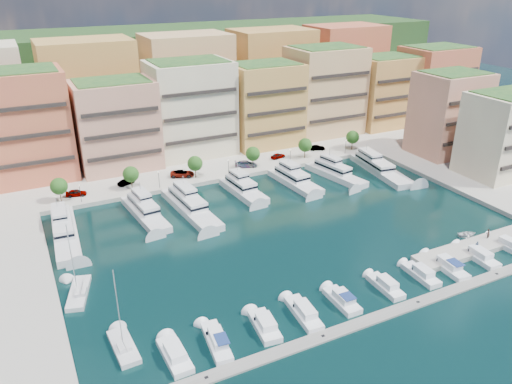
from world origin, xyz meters
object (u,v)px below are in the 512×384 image
cruiser_0 (175,356)px  cruiser_5 (386,286)px  tree_0 (59,186)px  cruiser_6 (421,275)px  car_1 (126,182)px  car_3 (246,164)px  car_4 (278,156)px  tree_3 (253,154)px  tender_3 (488,232)px  lamppost_2 (228,165)px  cruiser_8 (478,256)px  yacht_4 (294,180)px  tender_2 (468,234)px  lamppost_4 (346,144)px  lamppost_0 (80,191)px  car_0 (76,193)px  cruiser_2 (265,326)px  tree_5 (353,137)px  cruiser_1 (217,342)px  cruiser_4 (342,301)px  lamppost_3 (290,154)px  tree_2 (195,163)px  yacht_5 (334,172)px  cruiser_7 (447,266)px  car_5 (317,148)px  yacht_1 (144,211)px  sailboat_1 (79,294)px  yacht_6 (378,167)px  cruiser_9 (508,246)px  yacht_0 (65,230)px  cruiser_3 (304,313)px  yacht_3 (242,188)px  tree_1 (131,174)px  sailboat_0 (124,348)px  person_1 (488,233)px  car_2 (182,173)px  person_0 (477,246)px  lamppost_1 (159,177)px

cruiser_0 → cruiser_5: 36.46m
tree_0 → cruiser_6: (51.80, -58.08, -4.20)m
car_1 → car_3: size_ratio=0.71×
car_3 → car_4: size_ratio=1.34×
tree_3 → tender_3: size_ratio=4.00×
lamppost_2 → tender_3: lamppost_2 is taller
cruiser_8 → yacht_4: bearing=105.3°
cruiser_8 → tender_2: 8.66m
lamppost_4 → cruiser_6: (-24.20, -55.78, -3.28)m
lamppost_0 → car_0: 4.52m
cruiser_2 → cruiser_5: size_ratio=1.03×
tree_5 → car_4: bearing=172.3°
cruiser_1 → cruiser_4: size_ratio=1.21×
lamppost_3 → cruiser_0: size_ratio=0.53×
tree_2 → yacht_5: (32.75, -13.05, -3.53)m
cruiser_7 → car_5: 63.42m
yacht_1 → cruiser_1: size_ratio=2.20×
lamppost_3 → cruiser_1: 71.34m
tree_3 → sailboat_1: 62.30m
cruiser_0 → cruiser_4: size_ratio=1.06×
tree_2 → lamppost_0: tree_2 is taller
tender_2 → lamppost_3: bearing=25.4°
cruiser_5 → cruiser_7: bearing=-0.2°
lamppost_2 → cruiser_8: bearing=-65.4°
yacht_6 → cruiser_2: size_ratio=3.08×
lamppost_0 → cruiser_9: lamppost_0 is taller
yacht_4 → yacht_0: bearing=-177.3°
cruiser_1 → cruiser_3: size_ratio=1.00×
yacht_1 → yacht_4: same height
cruiser_4 → car_5: size_ratio=1.70×
car_0 → car_3: 42.89m
yacht_6 → cruiser_6: 49.86m
tree_0 → cruiser_7: (57.77, -58.12, -4.17)m
cruiser_3 → lamppost_4: bearing=49.3°
tender_2 → tender_3: bearing=-94.8°
lamppost_0 → cruiser_5: size_ratio=0.55×
yacht_3 → cruiser_2: 49.61m
tree_1 → cruiser_3: size_ratio=0.63×
cruiser_2 → sailboat_0: size_ratio=0.59×
car_0 → person_1: (68.41, -56.19, 0.17)m
tree_0 → sailboat_0: (1.71, -53.12, -4.43)m
yacht_4 → tree_0: bearing=166.7°
tree_3 → car_5: (22.75, 3.94, -3.03)m
cruiser_6 → car_2: (-22.61, 60.13, 1.29)m
lamppost_3 → cruiser_7: (-0.23, -55.82, -3.26)m
tree_1 → car_2: size_ratio=0.94×
person_0 → cruiser_5: bearing=48.7°
yacht_4 → tender_3: (21.89, -39.77, -0.72)m
yacht_5 → cruiser_8: (0.79, -45.04, -0.66)m
lamppost_1 → car_3: bearing=7.6°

